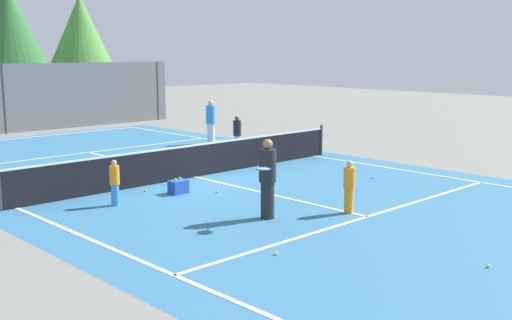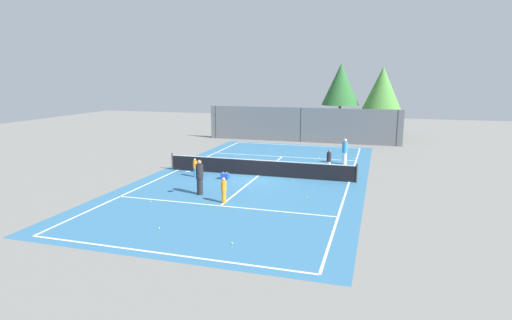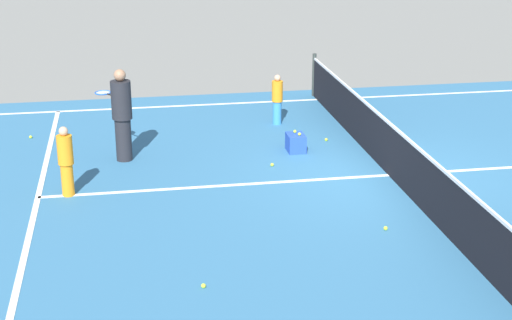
{
  "view_description": "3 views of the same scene",
  "coord_description": "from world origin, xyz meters",
  "px_view_note": "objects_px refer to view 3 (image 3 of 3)",
  "views": [
    {
      "loc": [
        -11.52,
        -14.68,
        3.78
      ],
      "look_at": [
        -0.6,
        -3.31,
        1.02
      ],
      "focal_mm": 43.83,
      "sensor_mm": 36.0,
      "label": 1
    },
    {
      "loc": [
        7.03,
        -23.94,
        6.03
      ],
      "look_at": [
        0.18,
        -1.16,
        1.22
      ],
      "focal_mm": 29.12,
      "sensor_mm": 36.0,
      "label": 2
    },
    {
      "loc": [
        13.06,
        -4.82,
        5.18
      ],
      "look_at": [
        0.39,
        -2.61,
        0.61
      ],
      "focal_mm": 54.84,
      "sensor_mm": 36.0,
      "label": 3
    }
  ],
  "objects_px": {
    "player_2": "(66,161)",
    "tennis_ball_3": "(203,286)",
    "player_4": "(277,99)",
    "tennis_ball_8": "(31,137)",
    "tennis_ball_10": "(326,140)",
    "tennis_ball_4": "(386,228)",
    "ball_crate": "(296,143)",
    "player_1": "(122,114)",
    "tennis_ball_2": "(272,165)"
  },
  "relations": [
    {
      "from": "player_2",
      "to": "tennis_ball_10",
      "type": "bearing_deg",
      "value": 112.64
    },
    {
      "from": "tennis_ball_3",
      "to": "tennis_ball_8",
      "type": "xyz_separation_m",
      "value": [
        -7.17,
        -2.94,
        0.0
      ]
    },
    {
      "from": "player_4",
      "to": "tennis_ball_2",
      "type": "xyz_separation_m",
      "value": [
        2.74,
        -0.65,
        -0.55
      ]
    },
    {
      "from": "player_4",
      "to": "tennis_ball_2",
      "type": "relative_size",
      "value": 17.38
    },
    {
      "from": "tennis_ball_8",
      "to": "player_2",
      "type": "bearing_deg",
      "value": 15.69
    },
    {
      "from": "player_4",
      "to": "tennis_ball_2",
      "type": "height_order",
      "value": "player_4"
    },
    {
      "from": "ball_crate",
      "to": "tennis_ball_10",
      "type": "relative_size",
      "value": 7.15
    },
    {
      "from": "tennis_ball_8",
      "to": "tennis_ball_4",
      "type": "bearing_deg",
      "value": 45.81
    },
    {
      "from": "tennis_ball_2",
      "to": "player_2",
      "type": "bearing_deg",
      "value": -77.52
    },
    {
      "from": "tennis_ball_2",
      "to": "tennis_ball_8",
      "type": "height_order",
      "value": "same"
    },
    {
      "from": "player_1",
      "to": "tennis_ball_4",
      "type": "bearing_deg",
      "value": 44.56
    },
    {
      "from": "player_2",
      "to": "tennis_ball_3",
      "type": "distance_m",
      "value": 4.26
    },
    {
      "from": "tennis_ball_2",
      "to": "tennis_ball_4",
      "type": "height_order",
      "value": "same"
    },
    {
      "from": "player_4",
      "to": "tennis_ball_10",
      "type": "height_order",
      "value": "player_4"
    },
    {
      "from": "player_1",
      "to": "player_4",
      "type": "xyz_separation_m",
      "value": [
        -1.87,
        3.46,
        -0.36
      ]
    },
    {
      "from": "tennis_ball_3",
      "to": "tennis_ball_4",
      "type": "height_order",
      "value": "same"
    },
    {
      "from": "player_2",
      "to": "tennis_ball_3",
      "type": "bearing_deg",
      "value": 27.84
    },
    {
      "from": "player_4",
      "to": "tennis_ball_8",
      "type": "bearing_deg",
      "value": -88.58
    },
    {
      "from": "player_2",
      "to": "tennis_ball_10",
      "type": "distance_m",
      "value": 5.71
    },
    {
      "from": "tennis_ball_2",
      "to": "tennis_ball_10",
      "type": "bearing_deg",
      "value": 133.13
    },
    {
      "from": "tennis_ball_10",
      "to": "tennis_ball_2",
      "type": "bearing_deg",
      "value": -46.87
    },
    {
      "from": "player_4",
      "to": "tennis_ball_4",
      "type": "distance_m",
      "value": 6.0
    },
    {
      "from": "player_4",
      "to": "tennis_ball_4",
      "type": "height_order",
      "value": "player_4"
    },
    {
      "from": "tennis_ball_8",
      "to": "tennis_ball_3",
      "type": "bearing_deg",
      "value": 22.26
    },
    {
      "from": "ball_crate",
      "to": "tennis_ball_4",
      "type": "height_order",
      "value": "ball_crate"
    },
    {
      "from": "player_4",
      "to": "tennis_ball_4",
      "type": "bearing_deg",
      "value": 5.33
    },
    {
      "from": "ball_crate",
      "to": "player_2",
      "type": "bearing_deg",
      "value": -69.68
    },
    {
      "from": "tennis_ball_3",
      "to": "tennis_ball_8",
      "type": "bearing_deg",
      "value": -157.74
    },
    {
      "from": "ball_crate",
      "to": "tennis_ball_8",
      "type": "distance_m",
      "value": 5.71
    },
    {
      "from": "tennis_ball_2",
      "to": "tennis_ball_4",
      "type": "bearing_deg",
      "value": 20.58
    },
    {
      "from": "ball_crate",
      "to": "tennis_ball_8",
      "type": "xyz_separation_m",
      "value": [
        -1.8,
        -5.42,
        -0.15
      ]
    },
    {
      "from": "player_2",
      "to": "ball_crate",
      "type": "relative_size",
      "value": 2.67
    },
    {
      "from": "ball_crate",
      "to": "tennis_ball_8",
      "type": "relative_size",
      "value": 7.15
    },
    {
      "from": "tennis_ball_4",
      "to": "tennis_ball_8",
      "type": "height_order",
      "value": "same"
    },
    {
      "from": "ball_crate",
      "to": "tennis_ball_3",
      "type": "distance_m",
      "value": 5.92
    },
    {
      "from": "tennis_ball_2",
      "to": "tennis_ball_3",
      "type": "height_order",
      "value": "same"
    },
    {
      "from": "tennis_ball_2",
      "to": "tennis_ball_3",
      "type": "xyz_separation_m",
      "value": [
        4.57,
        -1.84,
        0.0
      ]
    },
    {
      "from": "player_4",
      "to": "ball_crate",
      "type": "xyz_separation_m",
      "value": [
        1.94,
        -0.0,
        -0.41
      ]
    },
    {
      "from": "tennis_ball_8",
      "to": "tennis_ball_10",
      "type": "relative_size",
      "value": 1.0
    },
    {
      "from": "player_1",
      "to": "tennis_ball_2",
      "type": "bearing_deg",
      "value": 72.72
    },
    {
      "from": "player_1",
      "to": "ball_crate",
      "type": "xyz_separation_m",
      "value": [
        0.07,
        3.46,
        -0.76
      ]
    },
    {
      "from": "player_2",
      "to": "tennis_ball_4",
      "type": "relative_size",
      "value": 19.09
    },
    {
      "from": "player_1",
      "to": "player_4",
      "type": "relative_size",
      "value": 1.6
    },
    {
      "from": "player_1",
      "to": "player_4",
      "type": "height_order",
      "value": "player_1"
    },
    {
      "from": "ball_crate",
      "to": "tennis_ball_2",
      "type": "distance_m",
      "value": 1.04
    },
    {
      "from": "player_4",
      "to": "tennis_ball_8",
      "type": "relative_size",
      "value": 17.38
    },
    {
      "from": "player_1",
      "to": "player_2",
      "type": "height_order",
      "value": "player_1"
    },
    {
      "from": "player_2",
      "to": "player_1",
      "type": "bearing_deg",
      "value": 149.96
    },
    {
      "from": "tennis_ball_8",
      "to": "tennis_ball_10",
      "type": "height_order",
      "value": "same"
    },
    {
      "from": "player_2",
      "to": "tennis_ball_2",
      "type": "distance_m",
      "value": 3.95
    }
  ]
}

